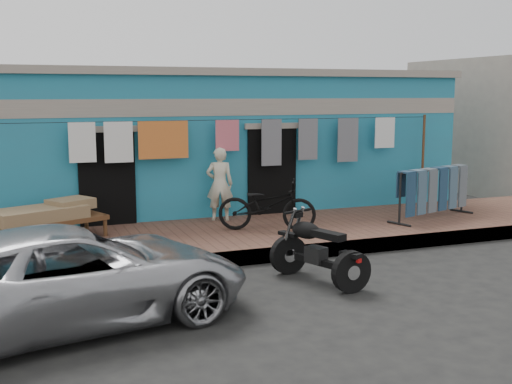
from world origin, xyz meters
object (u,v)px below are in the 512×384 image
at_px(bicycle, 267,200).
at_px(charpoy, 51,222).
at_px(seated_person, 220,184).
at_px(motorcycle, 318,249).
at_px(car, 72,274).
at_px(jeans_rack, 433,192).

bearing_deg(bicycle, charpoy, 106.92).
bearing_deg(charpoy, seated_person, 11.27).
relative_size(seated_person, motorcycle, 0.87).
bearing_deg(motorcycle, car, 167.55).
distance_m(car, bicycle, 5.00).
relative_size(car, motorcycle, 2.62).
xyz_separation_m(charpoy, jeans_rack, (7.57, -0.69, 0.21)).
height_order(car, motorcycle, car).
relative_size(seated_person, bicycle, 0.82).
xyz_separation_m(bicycle, charpoy, (-3.90, 0.58, -0.26)).
xyz_separation_m(car, charpoy, (-0.05, 3.77, -0.06)).
height_order(bicycle, motorcycle, bicycle).
relative_size(car, jeans_rack, 1.97).
relative_size(car, charpoy, 2.07).
distance_m(bicycle, jeans_rack, 3.67).
height_order(car, charpoy, car).
bearing_deg(car, motorcycle, -93.61).
distance_m(car, seated_person, 5.55).
bearing_deg(motorcycle, seated_person, 74.09).
height_order(seated_person, motorcycle, seated_person).
height_order(car, seated_person, seated_person).
bearing_deg(bicycle, jeans_rack, -66.32).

